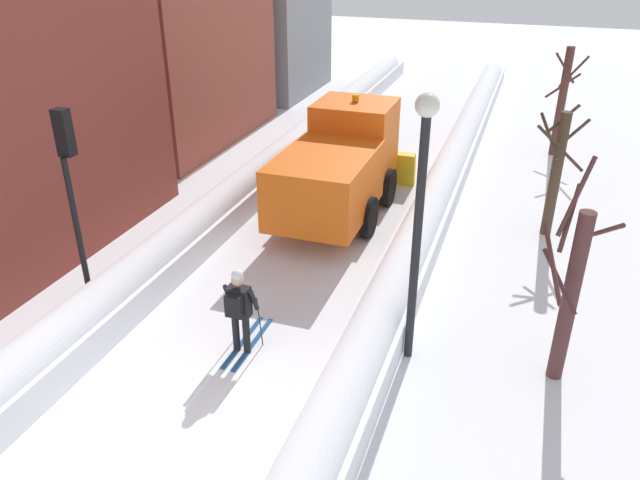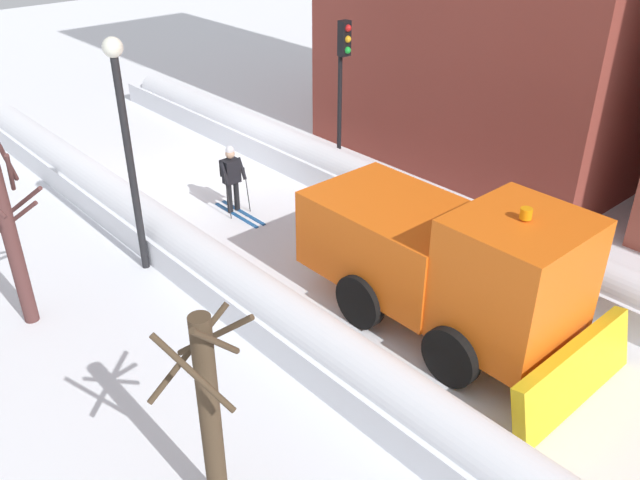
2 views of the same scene
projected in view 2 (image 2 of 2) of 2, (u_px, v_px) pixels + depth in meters
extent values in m
plane|color=white|center=(487.00, 348.00, 12.35)|extent=(80.00, 80.00, 0.00)
cube|color=white|center=(567.00, 280.00, 13.74)|extent=(1.10, 36.00, 0.67)
cylinder|color=white|center=(570.00, 267.00, 13.58)|extent=(0.90, 34.20, 0.90)
cube|color=white|center=(389.00, 403.00, 10.63)|extent=(1.10, 36.00, 0.64)
cylinder|color=white|center=(390.00, 388.00, 10.48)|extent=(0.90, 34.20, 0.90)
cube|color=orange|center=(395.00, 239.00, 13.08)|extent=(2.30, 3.40, 1.60)
cube|color=orange|center=(514.00, 280.00, 11.16)|extent=(2.20, 2.00, 2.30)
cube|color=black|center=(572.00, 278.00, 10.29)|extent=(1.85, 0.06, 1.01)
cube|color=yellow|center=(574.00, 375.00, 10.88)|extent=(3.20, 0.46, 1.13)
cylinder|color=orange|center=(526.00, 213.00, 10.53)|extent=(0.20, 0.20, 0.18)
cylinder|color=black|center=(526.00, 305.00, 12.61)|extent=(0.25, 1.10, 1.10)
cylinder|color=black|center=(450.00, 356.00, 11.28)|extent=(0.25, 1.10, 1.10)
cylinder|color=black|center=(437.00, 260.00, 14.04)|extent=(0.25, 1.10, 1.10)
cylinder|color=black|center=(360.00, 301.00, 12.71)|extent=(0.25, 1.10, 1.10)
cylinder|color=black|center=(237.00, 196.00, 17.08)|extent=(0.14, 0.14, 0.82)
cylinder|color=black|center=(230.00, 198.00, 16.95)|extent=(0.14, 0.14, 0.82)
cube|color=black|center=(231.00, 171.00, 16.66)|extent=(0.42, 0.26, 0.62)
cube|color=black|center=(226.00, 168.00, 16.78)|extent=(0.32, 0.16, 0.44)
sphere|color=tan|center=(230.00, 154.00, 16.43)|extent=(0.24, 0.24, 0.24)
sphere|color=silver|center=(230.00, 150.00, 16.38)|extent=(0.22, 0.22, 0.22)
cylinder|color=black|center=(242.00, 168.00, 16.73)|extent=(0.09, 0.33, 0.56)
cylinder|color=black|center=(225.00, 174.00, 16.43)|extent=(0.09, 0.33, 0.56)
cube|color=#194C8C|center=(243.00, 213.00, 17.12)|extent=(0.09, 1.80, 0.03)
cube|color=#194C8C|center=(236.00, 215.00, 16.99)|extent=(0.09, 1.80, 0.03)
cylinder|color=#262628|center=(247.00, 190.00, 16.96)|extent=(0.02, 0.19, 1.19)
cylinder|color=#262628|center=(228.00, 196.00, 16.61)|extent=(0.02, 0.19, 1.19)
cylinder|color=black|center=(339.00, 118.00, 18.32)|extent=(0.12, 0.12, 3.49)
cube|color=black|center=(344.00, 38.00, 17.15)|extent=(0.28, 0.24, 0.90)
sphere|color=red|center=(348.00, 28.00, 16.92)|extent=(0.18, 0.18, 0.18)
sphere|color=gold|center=(348.00, 39.00, 17.06)|extent=(0.18, 0.18, 0.18)
sphere|color=green|center=(348.00, 50.00, 17.20)|extent=(0.18, 0.18, 0.18)
cylinder|color=black|center=(131.00, 171.00, 13.68)|extent=(0.16, 0.16, 4.69)
sphere|color=silver|center=(113.00, 47.00, 12.43)|extent=(0.40, 0.40, 0.40)
cylinder|color=#512F2C|center=(13.00, 248.00, 12.30)|extent=(0.28, 0.28, 3.30)
cylinder|color=#512F2C|center=(16.00, 218.00, 12.38)|extent=(0.70, 0.83, 0.81)
cylinder|color=#512F2C|center=(22.00, 202.00, 12.29)|extent=(0.49, 1.24, 0.97)
cylinder|color=#512F2C|center=(4.00, 156.00, 11.42)|extent=(0.46, 0.69, 1.26)
cylinder|color=#512F2C|center=(10.00, 173.00, 11.67)|extent=(0.26, 0.79, 0.99)
cylinder|color=#443423|center=(211.00, 422.00, 8.46)|extent=(0.28, 0.28, 3.31)
cylinder|color=#443423|center=(215.00, 336.00, 8.25)|extent=(0.62, 1.01, 0.93)
cylinder|color=#443423|center=(216.00, 341.00, 7.64)|extent=(0.73, 0.24, 0.80)
cylinder|color=#443423|center=(193.00, 373.00, 7.63)|extent=(0.60, 0.87, 1.00)
cylinder|color=#443423|center=(188.00, 353.00, 8.32)|extent=(1.25, 0.17, 1.07)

